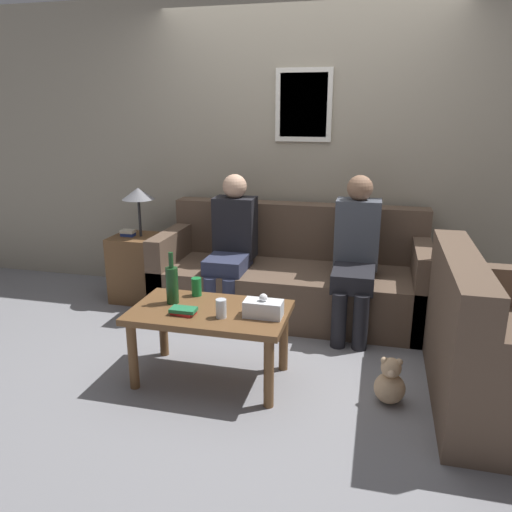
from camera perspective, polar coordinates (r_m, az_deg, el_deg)
name	(u,v)px	position (r m, az deg, el deg)	size (l,w,h in m)	color
ground_plane	(279,337)	(3.86, 2.61, -9.20)	(16.00, 16.00, 0.00)	gray
wall_back	(303,153)	(4.47, 5.40, 11.68)	(9.00, 0.08, 2.60)	#9E937F
couch_main	(292,277)	(4.22, 4.09, -2.45)	(2.20, 0.88, 0.88)	brown
couch_side	(505,356)	(3.25, 26.59, -10.20)	(0.88, 1.29, 0.88)	brown
coffee_table	(210,320)	(3.15, -5.27, -7.32)	(0.97, 0.57, 0.48)	brown
side_table_with_lamp	(138,262)	(4.61, -13.35, -0.69)	(0.41, 0.41, 1.02)	brown
wine_bottle	(172,284)	(3.21, -9.57, -3.17)	(0.08, 0.08, 0.34)	#19421E
drinking_glass	(221,308)	(2.98, -4.01, -6.00)	(0.06, 0.06, 0.11)	silver
book_stack	(183,311)	(3.06, -8.30, -6.23)	(0.16, 0.11, 0.04)	red
soda_can	(196,287)	(3.33, -6.82, -3.52)	(0.07, 0.07, 0.12)	#197A38
tissue_box	(263,308)	(2.98, 0.84, -5.99)	(0.23, 0.12, 0.14)	silver
person_left	(231,242)	(4.09, -2.83, 1.63)	(0.34, 0.60, 1.16)	#2D334C
person_right	(356,251)	(3.87, 11.32, 0.56)	(0.34, 0.66, 1.19)	black
teddy_bear	(390,383)	(3.12, 15.05, -13.86)	(0.18, 0.18, 0.29)	tan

